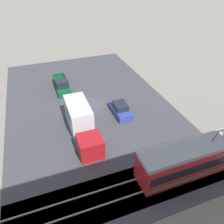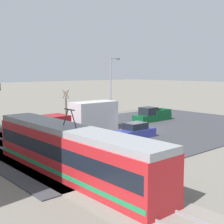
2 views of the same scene
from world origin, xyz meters
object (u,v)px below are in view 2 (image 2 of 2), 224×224
Objects in this scene: pickup_truck at (152,116)px; street_lamp_near_crossing at (112,82)px; light_rail_tram at (70,152)px; box_truck at (85,118)px; street_tree at (66,104)px; sedan_car_0 at (135,132)px; no_parking_sign at (95,106)px.

street_lamp_near_crossing reaches higher than pickup_truck.
light_rail_tram is 23.81m from pickup_truck.
light_rail_tram is 2.70× the size of pickup_truck.
box_truck reaches higher than pickup_truck.
street_tree is at bearing 77.05° from street_lamp_near_crossing.
sedan_car_0 is at bearing 123.13° from pickup_truck.
street_tree is at bearing 84.98° from no_parking_sign.
no_parking_sign is (-0.46, -5.23, -0.52)m from street_tree.
street_lamp_near_crossing is (9.54, -1.05, 4.31)m from pickup_truck.
box_truck is at bearing 156.61° from street_tree.
light_rail_tram is at bearing 118.78° from pickup_truck.
sedan_car_0 is at bearing 154.22° from no_parking_sign.
street_lamp_near_crossing is 4.59m from no_parking_sign.
street_tree is (11.28, 6.50, 1.07)m from pickup_truck.
street_tree is (22.73, -14.35, 0.24)m from light_rail_tram.
box_truck reaches higher than sedan_car_0.
box_truck is at bearing 128.25° from street_lamp_near_crossing.
box_truck is 2.08× the size of sedan_car_0.
no_parking_sign is at bearing -25.78° from sedan_car_0.
street_tree reaches higher than box_truck.
no_parking_sign is (11.21, -10.27, -0.25)m from box_truck.
pickup_truck is 1.36× the size of sedan_car_0.
pickup_truck is 13.06m from street_tree.
street_lamp_near_crossing is (9.93, -12.60, 3.50)m from box_truck.
street_tree is (17.47, -2.99, 1.16)m from sedan_car_0.
box_truck is 15.21m from no_parking_sign.
pickup_truck is 11.34m from sedan_car_0.
no_parking_sign is (1.28, 2.33, -3.75)m from street_lamp_near_crossing.
no_parking_sign is (22.27, -19.58, -0.28)m from light_rail_tram.
light_rail_tram is 26.88m from street_tree.
street_tree is at bearing -9.71° from sedan_car_0.
light_rail_tram reaches higher than sedan_car_0.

